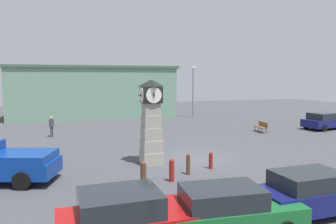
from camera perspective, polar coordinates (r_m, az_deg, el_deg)
The scene contains 14 objects.
ground_plane at distance 19.91m, azimuth 4.98°, elevation -7.96°, with size 85.95×85.95×0.00m, color #424247.
clock_tower at distance 18.09m, azimuth -2.95°, elevation -1.90°, with size 1.39×1.37×4.70m.
bollard_near_tower at distance 17.62m, azimuth 7.46°, elevation -8.32°, with size 0.21×0.21×0.90m.
bollard_mid_row at distance 16.47m, azimuth 3.54°, elevation -9.03°, with size 0.20×0.20×1.05m.
bollard_far_row at distance 15.39m, azimuth 0.65°, elevation -10.07°, with size 0.24×0.24×1.07m.
bollard_end_row at distance 14.70m, azimuth -4.31°, elevation -10.70°, with size 0.26×0.26×1.15m.
car_navy_sedan at distance 9.84m, azimuth -7.06°, elevation -17.92°, with size 4.09×2.08×1.63m.
car_near_tower at distance 10.63m, azimuth 10.53°, elevation -16.42°, with size 4.51×2.19×1.52m.
car_by_building at distance 12.87m, azimuth 24.00°, elevation -12.68°, with size 4.29×1.89×1.56m.
car_silver_hatch at distance 33.72m, azimuth 25.51°, elevation -1.40°, with size 4.41×2.56×1.55m.
bench at distance 30.05m, azimuth 15.96°, elevation -2.39°, with size 0.73×1.65×0.90m.
pedestrian_near_bench at distance 28.18m, azimuth -19.63°, elevation -2.17°, with size 0.38×0.46×1.67m.
street_lamp_near_road at distance 38.90m, azimuth 4.38°, elevation 4.19°, with size 0.50×0.24×6.13m.
warehouse_blue_far at distance 43.22m, azimuth -13.02°, elevation 3.61°, with size 19.98×12.52×6.16m.
Camera 1 is at (-7.93, -17.61, 4.81)m, focal length 35.00 mm.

